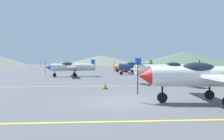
{
  "coord_description": "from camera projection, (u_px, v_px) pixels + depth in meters",
  "views": [
    {
      "loc": [
        -1.4,
        -11.56,
        2.14
      ],
      "look_at": [
        0.28,
        14.0,
        1.2
      ],
      "focal_mm": 33.98,
      "sensor_mm": 36.0,
      "label": 1
    }
  ],
  "objects": [
    {
      "name": "hill_centerright",
      "position": [
        183.0,
        58.0,
        159.9
      ],
      "size": [
        79.71,
        79.71,
        10.02
      ],
      "primitive_type": "cone",
      "color": "#4C6651",
      "rests_on": "ground_plane"
    },
    {
      "name": "ground_plane",
      "position": [
        124.0,
        101.0,
        11.7
      ],
      "size": [
        400.0,
        400.0,
        0.0
      ],
      "primitive_type": "plane",
      "color": "#54565B"
    },
    {
      "name": "airplane_mid",
      "position": [
        168.0,
        69.0,
        21.58
      ],
      "size": [
        7.46,
        8.52,
        2.55
      ],
      "color": "silver",
      "rests_on": "ground_plane"
    },
    {
      "name": "airplane_near",
      "position": [
        209.0,
        76.0,
        11.07
      ],
      "size": [
        7.44,
        8.54,
        2.55
      ],
      "color": "white",
      "rests_on": "ground_plane"
    },
    {
      "name": "car_sedan",
      "position": [
        125.0,
        68.0,
        45.54
      ],
      "size": [
        3.96,
        4.55,
        1.62
      ],
      "color": "red",
      "rests_on": "ground_plane"
    },
    {
      "name": "hill_centerleft",
      "position": [
        101.0,
        60.0,
        147.88
      ],
      "size": [
        58.0,
        58.0,
        6.91
      ],
      "primitive_type": "cone",
      "color": "slate",
      "rests_on": "ground_plane"
    },
    {
      "name": "apron_line_far",
      "position": [
        114.0,
        86.0,
        18.94
      ],
      "size": [
        80.0,
        0.16,
        0.01
      ],
      "primitive_type": "cube",
      "color": "yellow",
      "rests_on": "ground_plane"
    },
    {
      "name": "airplane_far",
      "position": [
        71.0,
        67.0,
        31.52
      ],
      "size": [
        7.46,
        8.53,
        2.55
      ],
      "color": "silver",
      "rests_on": "ground_plane"
    },
    {
      "name": "apron_line_near",
      "position": [
        137.0,
        121.0,
        7.65
      ],
      "size": [
        80.0,
        0.16,
        0.01
      ],
      "primitive_type": "cube",
      "color": "yellow",
      "rests_on": "ground_plane"
    },
    {
      "name": "airplane_back",
      "position": [
        134.0,
        66.0,
        37.35
      ],
      "size": [
        7.47,
        8.49,
        2.55
      ],
      "color": "#33478C",
      "rests_on": "ground_plane"
    },
    {
      "name": "traffic_cone_front",
      "position": [
        105.0,
        85.0,
        16.96
      ],
      "size": [
        0.36,
        0.36,
        0.59
      ],
      "color": "black",
      "rests_on": "ground_plane"
    }
  ]
}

